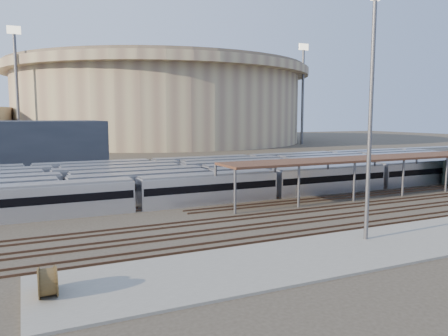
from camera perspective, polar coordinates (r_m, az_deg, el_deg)
ground at (r=52.48m, az=9.97°, el=-5.37°), size 420.00×420.00×0.00m
apron at (r=38.04m, az=16.80°, el=-10.10°), size 50.00×9.00×0.20m
subway_trains at (r=66.77m, az=-1.10°, el=-1.09°), size 128.54×23.90×3.60m
inspection_shed at (r=69.30m, az=23.22°, el=1.30°), size 60.30×6.00×5.30m
empty_tracks at (r=48.55m, az=13.36°, el=-6.33°), size 170.00×9.62×0.18m
stadium at (r=190.07m, az=-8.33°, el=8.39°), size 124.00×124.00×32.50m
floodlight_0 at (r=152.33m, az=-25.44°, el=9.80°), size 4.00×1.00×38.40m
floodlight_2 at (r=173.66m, az=10.25°, el=9.89°), size 4.00×1.00×38.40m
floodlight_3 at (r=203.18m, az=-19.63°, el=9.15°), size 4.00×1.00×38.40m
cable_reel_west at (r=28.81m, az=-22.05°, el=-13.71°), size 1.03×1.84×1.84m
cable_reel_east at (r=29.77m, az=-22.14°, el=-13.29°), size 1.02×1.66×1.59m
yard_light_pole at (r=39.51m, az=18.57°, el=5.80°), size 0.80×0.36×20.48m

